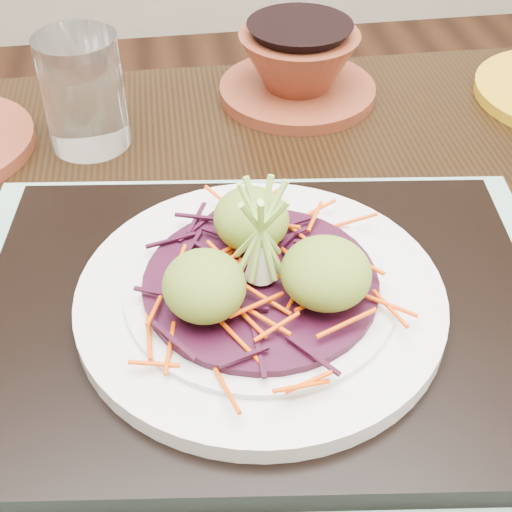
{
  "coord_description": "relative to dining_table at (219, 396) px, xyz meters",
  "views": [
    {
      "loc": [
        -0.04,
        -0.45,
        1.08
      ],
      "look_at": [
        0.01,
        -0.09,
        0.77
      ],
      "focal_mm": 50.0,
      "sensor_mm": 36.0,
      "label": 1
    }
  ],
  "objects": [
    {
      "name": "dining_table",
      "position": [
        0.0,
        0.0,
        0.0
      ],
      "size": [
        1.16,
        0.79,
        0.72
      ],
      "rotation": [
        0.0,
        0.0,
        -0.02
      ],
      "color": "black",
      "rests_on": "ground"
    },
    {
      "name": "placemat",
      "position": [
        0.03,
        -0.02,
        0.1
      ],
      "size": [
        0.48,
        0.4,
        0.0
      ],
      "primitive_type": "cube",
      "rotation": [
        0.0,
        0.0,
        -0.13
      ],
      "color": "#80A693",
      "rests_on": "dining_table"
    },
    {
      "name": "serving_tray",
      "position": [
        0.03,
        -0.02,
        0.11
      ],
      "size": [
        0.41,
        0.33,
        0.02
      ],
      "primitive_type": "cube",
      "rotation": [
        0.0,
        0.0,
        -0.13
      ],
      "color": "black",
      "rests_on": "placemat"
    },
    {
      "name": "white_plate",
      "position": [
        0.03,
        -0.02,
        0.12
      ],
      "size": [
        0.25,
        0.25,
        0.02
      ],
      "color": "silver",
      "rests_on": "serving_tray"
    },
    {
      "name": "cabbage_bed",
      "position": [
        0.03,
        -0.02,
        0.14
      ],
      "size": [
        0.16,
        0.16,
        0.01
      ],
      "primitive_type": "cylinder",
      "color": "#350A1E",
      "rests_on": "white_plate"
    },
    {
      "name": "carrot_julienne",
      "position": [
        0.03,
        -0.02,
        0.14
      ],
      "size": [
        0.19,
        0.19,
        0.01
      ],
      "primitive_type": null,
      "color": "#ED4804",
      "rests_on": "cabbage_bed"
    },
    {
      "name": "guacamole_scoops",
      "position": [
        0.03,
        -0.02,
        0.16
      ],
      "size": [
        0.14,
        0.12,
        0.04
      ],
      "color": "olive",
      "rests_on": "cabbage_bed"
    },
    {
      "name": "scallion_garnish",
      "position": [
        0.03,
        -0.02,
        0.18
      ],
      "size": [
        0.06,
        0.06,
        0.09
      ],
      "primitive_type": null,
      "color": "#9DD053",
      "rests_on": "cabbage_bed"
    },
    {
      "name": "water_glass",
      "position": [
        -0.09,
        0.24,
        0.15
      ],
      "size": [
        0.09,
        0.09,
        0.11
      ],
      "primitive_type": "cylinder",
      "rotation": [
        0.0,
        0.0,
        0.21
      ],
      "color": "white",
      "rests_on": "dining_table"
    },
    {
      "name": "terracotta_bowl_set",
      "position": [
        0.12,
        0.3,
        0.13
      ],
      "size": [
        0.21,
        0.21,
        0.07
      ],
      "rotation": [
        0.0,
        0.0,
        -0.38
      ],
      "color": "maroon",
      "rests_on": "dining_table"
    }
  ]
}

